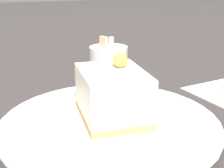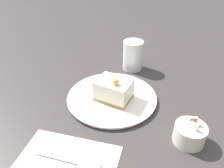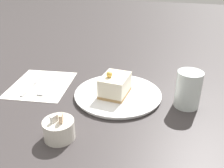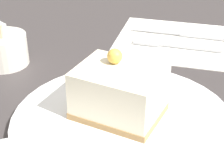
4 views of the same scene
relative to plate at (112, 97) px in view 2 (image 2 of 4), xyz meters
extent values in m
plane|color=#383333|center=(0.01, 0.03, -0.01)|extent=(4.00, 4.00, 0.00)
cylinder|color=white|center=(0.00, 0.00, 0.00)|extent=(0.27, 0.27, 0.01)
cylinder|color=white|center=(0.00, 0.00, 0.00)|extent=(0.29, 0.29, 0.00)
cube|color=#AD8451|center=(0.01, 0.01, 0.01)|extent=(0.09, 0.11, 0.01)
cube|color=#EFE5C6|center=(0.01, 0.01, 0.04)|extent=(0.09, 0.11, 0.06)
sphere|color=#EFB747|center=(0.02, 0.02, 0.08)|extent=(0.02, 0.02, 0.02)
cube|color=#B2B2B7|center=(0.26, -0.03, 0.00)|extent=(0.02, 0.11, 0.00)
cube|color=#B2B2B7|center=(0.25, 0.05, 0.00)|extent=(0.03, 0.05, 0.00)
cylinder|color=silver|center=(0.09, 0.25, 0.02)|extent=(0.08, 0.08, 0.05)
cube|color=#D8B28C|center=(0.08, 0.25, 0.05)|extent=(0.01, 0.02, 0.02)
cube|color=white|center=(0.09, 0.25, 0.05)|extent=(0.02, 0.02, 0.02)
cylinder|color=silver|center=(-0.22, 0.00, 0.05)|extent=(0.08, 0.08, 0.11)
camera|label=1|loc=(-0.12, -0.34, 0.19)|focal=50.00mm
camera|label=2|loc=(0.52, 0.22, 0.42)|focal=35.00mm
camera|label=3|loc=(-0.18, 0.69, 0.41)|focal=40.00mm
camera|label=4|loc=(-0.36, -0.14, 0.28)|focal=60.00mm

